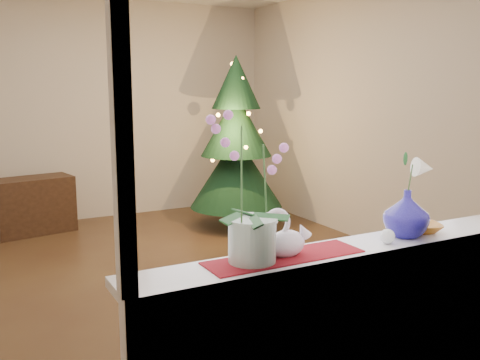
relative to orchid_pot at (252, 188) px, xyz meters
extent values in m
plane|color=#3C2518|center=(0.53, 2.36, -1.23)|extent=(5.00, 5.00, 0.00)
cube|color=beige|center=(0.53, 4.86, 0.12)|extent=(4.50, 0.10, 2.70)
cube|color=beige|center=(0.53, -0.14, 0.12)|extent=(4.50, 0.10, 2.70)
cube|color=beige|center=(2.78, 2.36, 0.12)|extent=(0.10, 5.00, 2.70)
cube|color=white|center=(0.53, -0.10, -0.79)|extent=(2.20, 0.08, 0.88)
cube|color=white|center=(0.53, -0.01, -0.33)|extent=(2.20, 0.26, 0.04)
cube|color=maroon|center=(0.15, -0.01, -0.31)|extent=(0.70, 0.20, 0.01)
imported|color=#130D60|center=(0.84, -0.01, -0.18)|extent=(0.28, 0.28, 0.26)
sphere|color=silver|center=(0.68, -0.06, -0.27)|extent=(0.08, 0.08, 0.07)
imported|color=#AE691C|center=(0.97, 0.01, -0.29)|extent=(0.20, 0.20, 0.04)
cube|color=black|center=(-0.30, 4.47, -0.91)|extent=(0.90, 0.57, 0.63)
camera|label=1|loc=(-1.03, -1.81, 0.39)|focal=40.00mm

